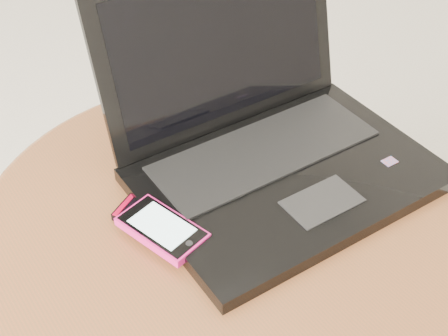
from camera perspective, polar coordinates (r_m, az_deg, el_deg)
table at (r=0.84m, az=-0.36°, el=-8.99°), size 0.61×0.61×0.48m
laptop at (r=0.81m, az=4.03°, el=2.72°), size 0.37×0.32×0.24m
phone_black at (r=0.76m, az=-5.29°, el=-4.43°), size 0.11×0.13×0.01m
phone_pink at (r=0.73m, az=-5.65°, el=-5.55°), size 0.08×0.11×0.01m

